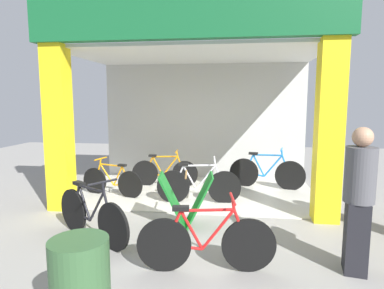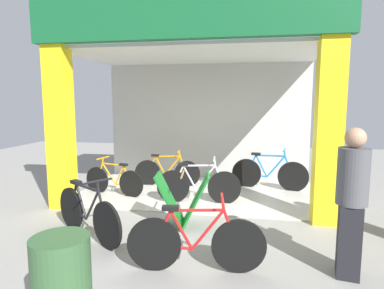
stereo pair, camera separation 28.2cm
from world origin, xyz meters
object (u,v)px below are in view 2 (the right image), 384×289
(bicycle_inside_0, at_px, (198,185))
(bicycle_parked_0, at_px, (87,214))
(bicycle_inside_2, at_px, (114,180))
(trash_bin, at_px, (62,288))
(pedestrian_1, at_px, (351,201))
(bicycle_parked_1, at_px, (196,242))
(bicycle_inside_3, at_px, (167,172))
(sandwich_board_sign, at_px, (183,200))
(bicycle_inside_1, at_px, (269,173))

(bicycle_inside_0, relative_size, bicycle_parked_0, 1.16)
(bicycle_inside_2, height_order, trash_bin, trash_bin)
(bicycle_inside_2, relative_size, pedestrian_1, 0.83)
(pedestrian_1, bearing_deg, bicycle_parked_1, -172.51)
(bicycle_parked_0, distance_m, pedestrian_1, 3.50)
(bicycle_parked_0, distance_m, trash_bin, 2.08)
(bicycle_parked_0, bearing_deg, bicycle_inside_2, 103.81)
(bicycle_inside_2, xyz_separation_m, pedestrian_1, (3.96, -2.58, 0.56))
(bicycle_inside_2, relative_size, bicycle_inside_3, 0.92)
(bicycle_parked_1, distance_m, sandwich_board_sign, 1.43)
(bicycle_inside_0, relative_size, pedestrian_1, 0.96)
(bicycle_parked_1, relative_size, trash_bin, 1.83)
(bicycle_inside_2, height_order, bicycle_inside_3, bicycle_inside_3)
(bicycle_parked_1, bearing_deg, bicycle_inside_1, 75.20)
(bicycle_inside_1, xyz_separation_m, trash_bin, (-1.93, -5.13, 0.07))
(bicycle_inside_0, distance_m, bicycle_parked_0, 2.32)
(sandwich_board_sign, relative_size, trash_bin, 1.03)
(pedestrian_1, height_order, trash_bin, pedestrian_1)
(bicycle_inside_1, relative_size, bicycle_parked_1, 1.04)
(pedestrian_1, distance_m, trash_bin, 3.07)
(bicycle_parked_1, bearing_deg, bicycle_inside_0, 98.52)
(trash_bin, bearing_deg, bicycle_parked_0, 112.33)
(trash_bin, bearing_deg, bicycle_inside_3, 94.59)
(bicycle_parked_1, bearing_deg, bicycle_inside_2, 128.50)
(bicycle_parked_0, bearing_deg, sandwich_board_sign, 29.19)
(bicycle_inside_3, relative_size, trash_bin, 1.75)
(bicycle_inside_1, relative_size, trash_bin, 1.90)
(bicycle_parked_0, height_order, sandwich_board_sign, bicycle_parked_0)
(bicycle_inside_3, distance_m, sandwich_board_sign, 2.54)
(bicycle_inside_1, bearing_deg, sandwich_board_sign, -120.35)
(bicycle_inside_3, bearing_deg, trash_bin, -85.41)
(bicycle_inside_0, height_order, trash_bin, bicycle_inside_0)
(bicycle_inside_2, distance_m, pedestrian_1, 4.76)
(bicycle_inside_3, bearing_deg, bicycle_inside_0, -51.49)
(bicycle_parked_0, height_order, pedestrian_1, pedestrian_1)
(bicycle_inside_3, distance_m, trash_bin, 5.03)
(bicycle_inside_0, distance_m, bicycle_inside_3, 1.49)
(bicycle_inside_1, bearing_deg, bicycle_inside_3, -177.08)
(bicycle_inside_0, height_order, bicycle_inside_3, bicycle_inside_0)
(bicycle_parked_0, xyz_separation_m, pedestrian_1, (3.43, -0.43, 0.51))
(trash_bin, bearing_deg, bicycle_inside_1, 69.35)
(bicycle_inside_2, height_order, bicycle_parked_0, bicycle_parked_0)
(bicycle_inside_0, distance_m, bicycle_inside_2, 1.86)
(bicycle_inside_0, height_order, bicycle_inside_1, bicycle_inside_1)
(bicycle_inside_0, distance_m, sandwich_board_sign, 1.21)
(sandwich_board_sign, xyz_separation_m, trash_bin, (-0.47, -2.63, 0.01))
(pedestrian_1, bearing_deg, trash_bin, -150.47)
(sandwich_board_sign, distance_m, trash_bin, 2.67)
(bicycle_parked_1, distance_m, pedestrian_1, 1.82)
(sandwich_board_sign, bearing_deg, pedestrian_1, -27.65)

